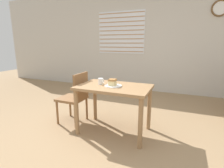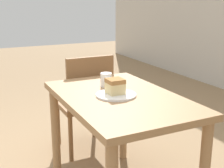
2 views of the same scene
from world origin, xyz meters
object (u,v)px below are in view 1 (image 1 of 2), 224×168
Objects in this scene: dining_table_near at (114,93)px; chair_near_window at (75,96)px; cake_slice at (112,82)px; coffee_mug at (101,81)px; plate at (113,86)px.

chair_near_window reaches higher than dining_table_near.
coffee_mug is (-0.20, 0.04, -0.01)m from cake_slice.
dining_table_near is at bearing 85.77° from chair_near_window.
plate is 2.67× the size of coffee_mug.
dining_table_near is 11.20× the size of coffee_mug.
plate is at bearing 84.06° from chair_near_window.
coffee_mug is at bearing 85.50° from chair_near_window.
plate is (-0.01, -0.02, 0.12)m from dining_table_near.
cake_slice is at bearing -9.94° from coffee_mug.
chair_near_window is 9.20× the size of coffee_mug.
plate is at bearing -104.91° from dining_table_near.
cake_slice is at bearing -178.07° from plate.
chair_near_window is at bearing 175.50° from coffee_mug.
plate is 0.05m from cake_slice.
chair_near_window reaches higher than plate.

